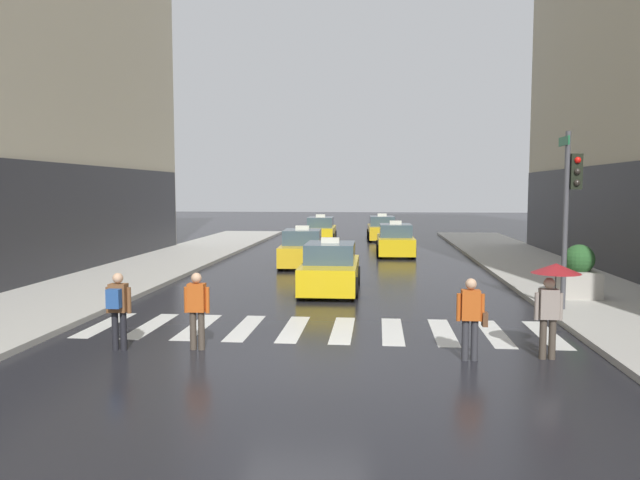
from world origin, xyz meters
TOP-DOWN VIEW (x-y plane):
  - ground_plane at (0.00, 0.00)m, footprint 160.00×160.00m
  - crosswalk_markings at (0.00, 3.00)m, footprint 11.30×2.80m
  - traffic_light_pole at (6.57, 5.40)m, footprint 0.44×0.84m
  - taxi_lead at (-0.14, 8.64)m, footprint 1.95×4.55m
  - taxi_second at (-1.91, 15.21)m, footprint 2.08×4.61m
  - taxi_third at (2.37, 19.93)m, footprint 1.98×4.56m
  - taxi_fourth at (-2.25, 27.46)m, footprint 2.00×4.57m
  - taxi_fifth at (1.74, 29.24)m, footprint 2.08×4.61m
  - pedestrian_with_umbrella at (4.91, 0.91)m, footprint 0.96×0.96m
  - pedestrian_with_backpack at (-4.01, 0.71)m, footprint 0.55×0.43m
  - pedestrian_with_handbag at (3.28, 0.66)m, footprint 0.60×0.24m
  - pedestrian_plain_coat at (-2.37, 0.93)m, footprint 0.55×0.24m
  - planter_near_corner at (7.50, 7.35)m, footprint 1.10×1.10m

SIDE VIEW (x-z plane):
  - ground_plane at x=0.00m, z-range 0.00..0.00m
  - crosswalk_markings at x=0.00m, z-range 0.00..0.01m
  - taxi_lead at x=-0.14m, z-range -0.18..1.63m
  - taxi_second at x=-1.91m, z-range -0.18..1.63m
  - taxi_third at x=2.37m, z-range -0.18..1.63m
  - taxi_fourth at x=-2.25m, z-range -0.18..1.63m
  - taxi_fifth at x=1.74m, z-range -0.18..1.63m
  - planter_near_corner at x=7.50m, z-range 0.07..1.67m
  - pedestrian_with_handbag at x=3.28m, z-range 0.11..1.76m
  - pedestrian_plain_coat at x=-2.37m, z-range 0.11..1.76m
  - pedestrian_with_backpack at x=-4.01m, z-range 0.15..1.80m
  - pedestrian_with_umbrella at x=4.91m, z-range 0.55..2.49m
  - traffic_light_pole at x=6.57m, z-range 0.86..5.66m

